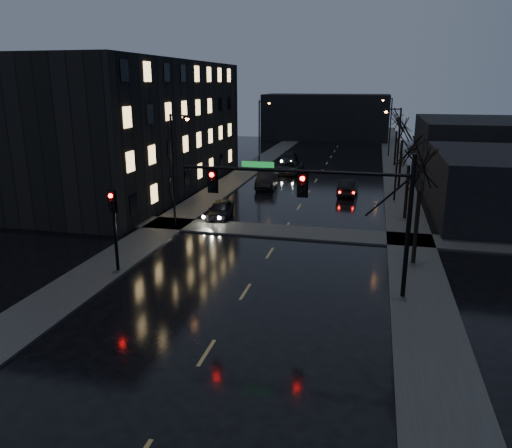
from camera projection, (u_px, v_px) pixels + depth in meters
The scene contains 23 objects.
ground at pixel (188, 382), 17.39m from camera, with size 160.00×160.00×0.00m, color black.
sidewalk_left at pixel (231, 182), 52.01m from camera, with size 3.00×140.00×0.12m, color #2D2D2B.
sidewalk_right at pixel (400, 190), 48.25m from camera, with size 3.00×140.00×0.12m, color #2D2D2B.
sidewalk_cross at pixel (283, 231), 34.69m from camera, with size 40.00×3.00×0.12m, color #2D2D2B.
apartment_block at pixel (135, 127), 47.48m from camera, with size 12.00×30.00×12.00m, color black.
commercial_right_near at pixel (503, 186), 37.61m from camera, with size 10.00×14.00×5.00m, color black.
commercial_right_far at pixel (473, 146), 57.74m from camera, with size 12.00×18.00×6.00m, color black.
far_block at pixel (326, 117), 89.96m from camera, with size 22.00×10.00×8.00m, color black.
signal_mast at pixel (328, 196), 23.63m from camera, with size 11.11×0.41×7.00m.
signal_pole_left at pixel (114, 219), 26.64m from camera, with size 0.35×0.41×4.53m.
tree_near at pixel (423, 156), 26.93m from camera, with size 3.52×3.52×8.08m.
tree_mid_a at pixel (411, 142), 36.40m from camera, with size 3.30×3.30×7.58m.
tree_mid_b at pixel (404, 120), 47.42m from camera, with size 3.74×3.74×8.59m.
tree_far at pixel (398, 116), 60.67m from camera, with size 3.43×3.43×7.88m.
streetlight_l_near at pixel (175, 161), 34.61m from camera, with size 1.53×0.28×8.00m.
streetlight_l_far at pixel (261, 128), 59.88m from camera, with size 1.53×0.28×8.00m.
streetlight_r_mid at pixel (395, 147), 42.49m from camera, with size 1.53×0.28×8.00m.
streetlight_r_far at pixel (389, 122), 68.69m from camera, with size 1.53×0.28×8.00m.
oncoming_car_a at pixel (220, 210), 38.08m from camera, with size 1.64×4.07×1.39m, color black.
oncoming_car_b at pixel (267, 179), 49.12m from camera, with size 1.76×5.05×1.67m, color black.
oncoming_car_c at pixel (291, 168), 56.66m from camera, with size 2.29×4.97×1.38m, color black.
oncoming_car_d at pixel (289, 158), 63.66m from camera, with size 1.92×4.73×1.37m, color black.
lead_car at pixel (348, 187), 45.97m from camera, with size 1.56×4.46×1.47m, color black.
Camera 1 is at (5.81, -14.26, 10.07)m, focal length 35.00 mm.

